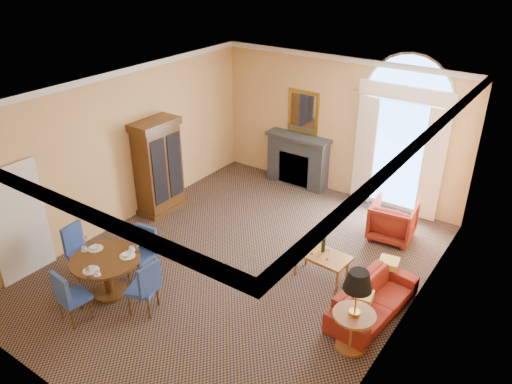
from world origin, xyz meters
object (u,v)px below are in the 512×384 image
Objects in this scene: dining_table at (106,268)px; armchair at (393,221)px; armoire at (158,168)px; sofa at (373,299)px; side_table at (356,301)px; coffee_table at (322,256)px.

dining_table reaches higher than armchair.
armoire reaches higher than armchair.
side_table is (0.05, -0.89, 0.60)m from sofa.
armoire is 5.02m from armchair.
dining_table is 0.63× the size of sofa.
dining_table is 1.14× the size of coffee_table.
sofa is 2.13× the size of armchair.
sofa is at bearing -13.53° from coffee_table.
side_table is at bearing -15.45° from armoire.
dining_table is 4.41m from sofa.
sofa is 1.81× the size of coffee_table.
armoire is 1.13× the size of sofa.
armchair is at bearing 20.41° from sofa.
dining_table is at bearing -62.30° from armoire.
coffee_table is at bearing 68.48° from armchair.
dining_table is 5.52m from armchair.
dining_table is at bearing -162.77° from side_table.
side_table is (5.32, -1.47, -0.13)m from armoire.
armchair is 0.65× the size of side_table.
dining_table is at bearing 124.50° from sofa.
armoire is 4.17m from coffee_table.
side_table is at bearing 94.88° from armchair.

